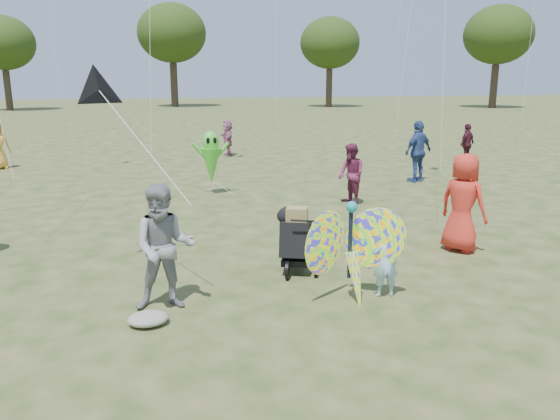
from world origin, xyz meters
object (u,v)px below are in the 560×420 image
Objects in this scene: adult_man at (164,248)px; butterfly_kite at (353,253)px; crowd_e at (351,174)px; alien_kite at (211,159)px; crowd_a at (463,203)px; crowd_h at (467,144)px; child_girl at (386,263)px; crowd_c at (418,151)px; jogging_stroller at (295,234)px; crowd_j at (228,138)px.

adult_man is 2.62m from butterfly_kite.
alien_kite is at bearing -131.19° from crowd_e.
crowd_h is (6.12, 9.20, -0.16)m from crowd_a.
butterfly_kite is (-0.53, -0.02, 0.20)m from child_girl.
crowd_c reaches higher than jogging_stroller.
jogging_stroller is at bearing 105.98° from butterfly_kite.
crowd_a is 3.27m from jogging_stroller.
crowd_c reaches higher than butterfly_kite.
crowd_j is (-4.68, 7.17, -0.21)m from crowd_c.
child_girl is 0.59× the size of adult_man.
child_girl is 0.59× the size of butterfly_kite.
crowd_c is 8.86m from jogging_stroller.
jogging_stroller is 0.65× the size of alien_kite.
butterfly_kite is at bearing -3.60° from adult_man.
alien_kite is at bearing 83.06° from adult_man.
crowd_c reaches higher than crowd_a.
crowd_h is 13.29m from jogging_stroller.
crowd_j is at bearing -56.69° from crowd_h.
crowd_a is at bearing 10.13° from crowd_j.
adult_man is at bearing -0.51° from child_girl.
butterfly_kite is at bearing -29.99° from crowd_e.
butterfly_kite is (-2.29, -5.73, -0.05)m from crowd_e.
crowd_h is at bearing 17.23° from alien_kite.
butterfly_kite is at bearing -83.20° from alien_kite.
crowd_a is (5.42, 1.27, 0.03)m from adult_man.
child_girl is 0.57× the size of crowd_a.
crowd_j reaches higher than child_girl.
crowd_e is 6.17m from butterfly_kite.
crowd_j is (0.22, 15.25, 0.21)m from child_girl.
crowd_e is 1.35× the size of jogging_stroller.
crowd_a reaches higher than jogging_stroller.
butterfly_kite is at bearing 9.18° from child_girl.
jogging_stroller is 6.39m from alien_kite.
alien_kite is (-6.36, -0.29, 0.04)m from crowd_c.
butterfly_kite is at bearing 34.20° from crowd_c.
crowd_h is 10.35m from alien_kite.
crowd_j is at bearing 82.98° from adult_man.
crowd_c is (4.90, 8.08, 0.42)m from child_girl.
crowd_a is 6.92m from crowd_c.
adult_man is at bearing 21.83° from crowd_c.
child_girl is at bearing -79.39° from alien_kite.
crowd_c is at bearing 2.58° from alien_kite.
crowd_j is (-2.09, 13.59, -0.18)m from crowd_a.
alien_kite is (-3.22, 2.09, 0.20)m from crowd_e.
crowd_e reaches higher than child_girl.
crowd_a is at bearing 18.79° from adult_man.
crowd_e is 1.04× the size of crowd_h.
jogging_stroller is (-5.84, -6.65, -0.32)m from crowd_c.
crowd_h is 0.85× the size of alien_kite.
crowd_j is (-1.54, 9.54, -0.05)m from crowd_e.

